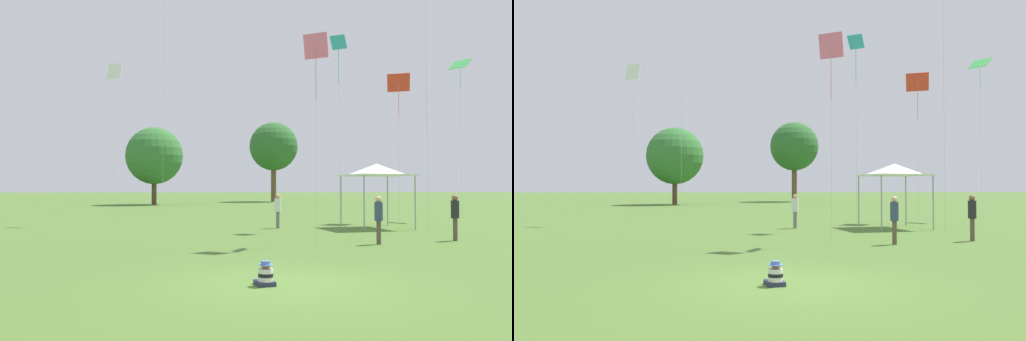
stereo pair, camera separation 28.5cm
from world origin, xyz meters
TOP-DOWN VIEW (x-y plane):
  - ground_plane at (0.00, 0.00)m, footprint 300.00×300.00m
  - seated_toddler at (-0.42, -0.14)m, footprint 0.47×0.55m
  - person_standing_0 at (8.16, 7.96)m, footprint 0.40×0.40m
  - person_standing_1 at (4.71, 7.09)m, footprint 0.40×0.40m
  - person_standing_2 at (1.93, 14.36)m, footprint 0.48×0.48m
  - canopy_tent at (7.04, 13.99)m, footprint 3.49×3.49m
  - kite_2 at (14.70, 19.69)m, footprint 1.50×1.54m
  - kite_3 at (-7.03, 18.09)m, footprint 0.91×0.59m
  - kite_4 at (10.00, 18.36)m, footprint 1.61×1.41m
  - kite_5 at (4.94, 13.56)m, footprint 0.93×0.85m
  - kite_6 at (2.33, 7.06)m, footprint 0.91×0.67m
  - distant_tree_0 at (-7.75, 47.00)m, footprint 6.57×6.57m
  - distant_tree_1 at (7.36, 56.50)m, footprint 6.64×6.64m

SIDE VIEW (x-z plane):
  - ground_plane at x=0.00m, z-range 0.00..0.00m
  - seated_toddler at x=-0.42m, z-range -0.05..0.50m
  - person_standing_2 at x=1.93m, z-range 0.17..1.92m
  - person_standing_1 at x=4.71m, z-range 0.20..2.00m
  - person_standing_0 at x=8.16m, z-range 0.20..2.03m
  - canopy_tent at x=7.04m, z-range 1.33..4.66m
  - distant_tree_0 at x=-7.75m, z-range 1.15..10.06m
  - kite_6 at x=2.33m, z-range 3.25..11.11m
  - distant_tree_1 at x=7.36m, z-range 2.07..12.95m
  - kite_4 at x=10.00m, z-range 3.88..12.87m
  - kite_3 at x=-7.03m, z-range 3.90..13.13m
  - kite_5 at x=4.94m, z-range 4.14..13.94m
  - kite_2 at x=14.70m, z-range 4.65..15.12m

